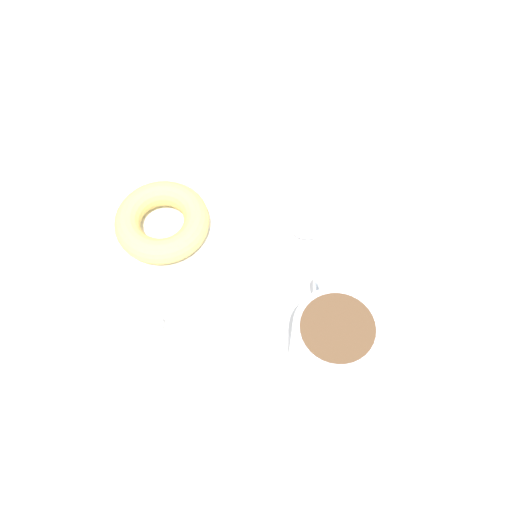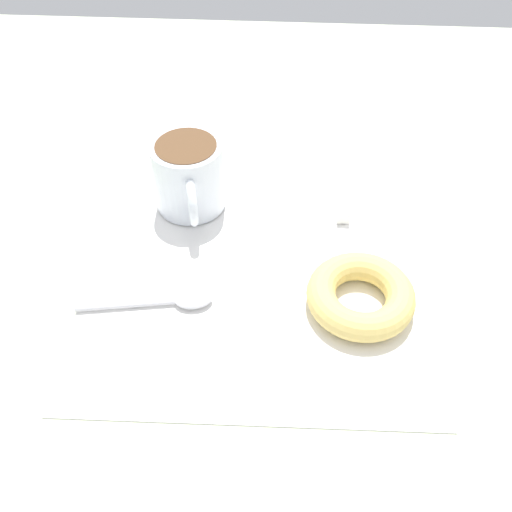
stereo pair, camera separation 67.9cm
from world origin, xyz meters
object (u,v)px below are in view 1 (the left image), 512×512
(donut, at_px, (165,222))
(spoon, at_px, (328,229))
(sugar_cube, at_px, (158,328))
(coffee_cup, at_px, (335,341))

(donut, height_order, spoon, donut)
(donut, relative_size, sugar_cube, 7.24)
(donut, bearing_deg, sugar_cube, -85.27)
(spoon, bearing_deg, donut, -177.18)
(donut, relative_size, spoon, 0.78)
(coffee_cup, relative_size, spoon, 0.82)
(spoon, xyz_separation_m, sugar_cube, (-0.17, -0.13, 0.00))
(spoon, height_order, sugar_cube, sugar_cube)
(coffee_cup, bearing_deg, sugar_cube, 174.69)
(coffee_cup, xyz_separation_m, sugar_cube, (-0.17, 0.02, -0.03))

